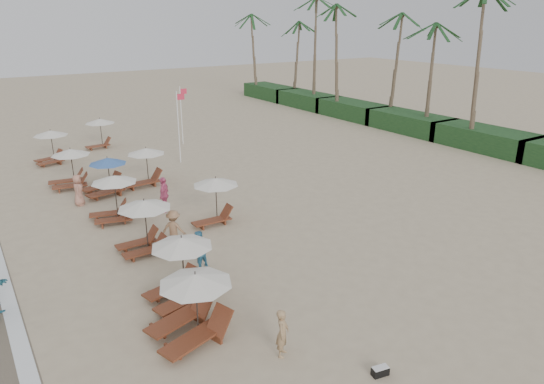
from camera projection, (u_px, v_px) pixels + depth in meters
ground at (311, 255)px, 20.85m from camera, size 160.00×160.00×0.00m
shrub_hedge at (410, 122)px, 43.36m from camera, size 3.20×53.00×1.60m
palm_row at (411, 13)px, 40.98m from camera, size 7.00×52.00×12.30m
lounger_station_0 at (188, 308)px, 15.29m from camera, size 2.85×2.65×2.10m
lounger_station_1 at (177, 271)px, 17.19m from camera, size 2.56×2.21×2.38m
lounger_station_2 at (142, 224)px, 20.82m from camera, size 2.44×2.28×2.30m
lounger_station_3 at (112, 197)px, 24.07m from camera, size 2.46×2.21×2.30m
lounger_station_4 at (104, 178)px, 27.89m from camera, size 2.69×2.44×2.07m
lounger_station_5 at (69, 169)px, 28.92m from camera, size 2.58×2.22×2.29m
lounger_station_6 at (50, 146)px, 33.64m from camera, size 2.47×2.26×2.29m
inland_station_0 at (214, 196)px, 23.72m from camera, size 2.63×2.24×2.22m
inland_station_1 at (144, 165)px, 29.12m from camera, size 2.84×2.24×2.22m
inland_station_2 at (99, 129)px, 37.66m from camera, size 2.56×2.24×2.22m
beachgoer_near at (282, 333)px, 14.47m from camera, size 0.65×0.65×1.52m
beachgoer_mid_a at (198, 250)px, 19.50m from camera, size 0.92×0.79×1.62m
beachgoer_mid_b at (174, 229)px, 21.37m from camera, size 1.21×1.24×1.70m
beachgoer_far_a at (164, 195)px, 25.27m from camera, size 1.06×1.14×1.88m
beachgoer_far_b at (78, 190)px, 26.20m from camera, size 0.78×0.96×1.70m
duffel_bag at (380, 371)px, 13.83m from camera, size 0.52×0.33×0.27m
flag_pole_near at (179, 124)px, 33.36m from camera, size 0.60×0.08×4.92m
flag_pole_far at (182, 112)px, 38.50m from camera, size 0.60×0.08×4.53m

